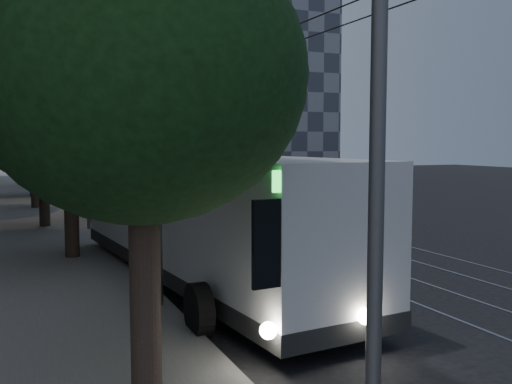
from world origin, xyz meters
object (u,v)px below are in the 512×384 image
object	(u,v)px
streetlamp_near	(173,61)
streetlamp_far	(60,91)
trolleybus	(197,214)
pickup_silver	(135,202)
car_white_a	(94,202)
car_white_d	(68,184)
car_white_b	(92,190)
car_white_c	(90,186)

from	to	relation	value
streetlamp_near	streetlamp_far	size ratio (longest dim) A/B	0.80
trolleybus	pickup_silver	size ratio (longest dim) A/B	1.97
pickup_silver	car_white_a	world-z (taller)	pickup_silver
streetlamp_far	car_white_d	bearing A→B (deg)	83.57
trolleybus	car_white_b	size ratio (longest dim) A/B	2.44
trolleybus	streetlamp_near	world-z (taller)	streetlamp_near
car_white_a	streetlamp_near	world-z (taller)	streetlamp_near
trolleybus	car_white_c	distance (m)	24.94
car_white_b	trolleybus	bearing A→B (deg)	-80.86
pickup_silver	car_white_b	distance (m)	9.61
trolleybus	car_white_d	world-z (taller)	trolleybus
trolleybus	car_white_d	size ratio (longest dim) A/B	3.69
car_white_c	streetlamp_near	distance (m)	27.63
car_white_a	car_white_c	size ratio (longest dim) A/B	0.76
car_white_c	car_white_d	distance (m)	5.43
car_white_b	car_white_c	distance (m)	3.24
car_white_d	streetlamp_near	world-z (taller)	streetlamp_near
pickup_silver	streetlamp_far	size ratio (longest dim) A/B	0.59
car_white_b	car_white_c	bearing A→B (deg)	94.35
trolleybus	car_white_b	distance (m)	21.71
car_white_c	car_white_d	xyz separation A→B (m)	(-0.99, 5.34, -0.18)
car_white_b	streetlamp_far	bearing A→B (deg)	-142.83
car_white_d	pickup_silver	bearing A→B (deg)	-91.83
pickup_silver	car_white_c	distance (m)	12.82
pickup_silver	car_white_c	xyz separation A→B (m)	(-0.40, 12.81, -0.14)
trolleybus	car_white_d	distance (m)	30.28
trolleybus	pickup_silver	xyz separation A→B (m)	(0.80, 12.10, -0.87)
car_white_c	streetlamp_far	world-z (taller)	streetlamp_far
car_white_a	car_white_c	distance (m)	9.12
car_white_c	pickup_silver	bearing A→B (deg)	-84.32
car_white_a	streetlamp_far	world-z (taller)	streetlamp_far
trolleybus	car_white_a	size ratio (longest dim) A/B	3.62
car_white_a	car_white_d	distance (m)	14.40
car_white_c	streetlamp_near	bearing A→B (deg)	-89.49
car_white_a	car_white_c	world-z (taller)	car_white_c
pickup_silver	streetlamp_far	distance (m)	10.69
pickup_silver	car_white_a	bearing A→B (deg)	96.39
car_white_b	car_white_d	bearing A→B (deg)	104.14
streetlamp_far	car_white_b	bearing A→B (deg)	27.74
streetlamp_near	trolleybus	bearing A→B (deg)	62.17
trolleybus	pickup_silver	distance (m)	12.16
streetlamp_far	trolleybus	bearing A→B (deg)	-85.42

